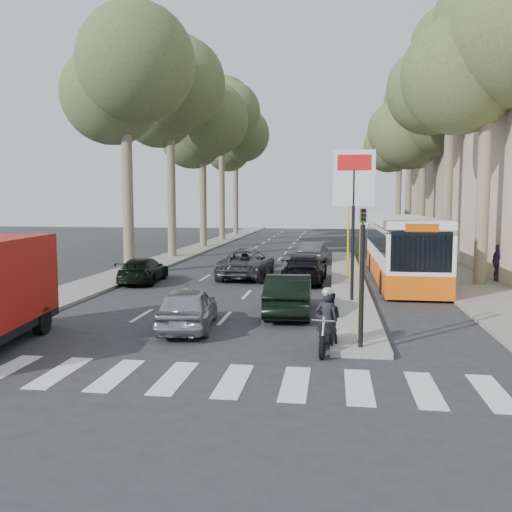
{
  "coord_description": "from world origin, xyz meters",
  "views": [
    {
      "loc": [
        2.53,
        -14.91,
        3.77
      ],
      "look_at": [
        -0.49,
        6.27,
        1.6
      ],
      "focal_mm": 38.0,
      "sensor_mm": 36.0,
      "label": 1
    }
  ],
  "objects": [
    {
      "name": "billboard",
      "position": [
        3.25,
        5.0,
        3.7
      ],
      "size": [
        1.5,
        12.1,
        5.6
      ],
      "color": "yellow",
      "rests_on": "ground"
    },
    {
      "name": "tree_r_b",
      "position": [
        9.23,
        18.11,
        11.42
      ],
      "size": [
        7.4,
        7.2,
        15.27
      ],
      "color": "#6B604C",
      "rests_on": "ground"
    },
    {
      "name": "tree_l_b",
      "position": [
        -7.97,
        20.11,
        11.07
      ],
      "size": [
        7.4,
        7.2,
        14.88
      ],
      "color": "#6B604C",
      "rests_on": "ground"
    },
    {
      "name": "pedestrian_far",
      "position": [
        7.92,
        12.94,
        0.89
      ],
      "size": [
        1.02,
        0.52,
        1.54
      ],
      "primitive_type": "imported",
      "rotation": [
        0.0,
        0.0,
        3.22
      ],
      "color": "#6A5B4F",
      "rests_on": "sidewalk_right"
    },
    {
      "name": "traffic_island",
      "position": [
        3.25,
        11.0,
        0.08
      ],
      "size": [
        1.5,
        26.0,
        0.16
      ],
      "primitive_type": "cube",
      "color": "gray",
      "rests_on": "ground"
    },
    {
      "name": "queue_car_a",
      "position": [
        -1.67,
        11.3,
        0.69
      ],
      "size": [
        2.41,
        5.0,
        1.38
      ],
      "primitive_type": "imported",
      "rotation": [
        0.0,
        0.0,
        3.12
      ],
      "color": "#474B4E",
      "rests_on": "ground"
    },
    {
      "name": "queue_car_d",
      "position": [
        1.38,
        18.48,
        0.63
      ],
      "size": [
        1.76,
        3.94,
        1.25
      ],
      "primitive_type": "imported",
      "rotation": [
        0.0,
        0.0,
        3.03
      ],
      "color": "#54575D",
      "rests_on": "ground"
    },
    {
      "name": "queue_car_c",
      "position": [
        -2.36,
        15.39,
        0.62
      ],
      "size": [
        1.75,
        3.75,
        1.24
      ],
      "primitive_type": "imported",
      "rotation": [
        0.0,
        0.0,
        3.22
      ],
      "color": "gray",
      "rests_on": "ground"
    },
    {
      "name": "tree_r_d",
      "position": [
        9.13,
        34.11,
        11.07
      ],
      "size": [
        7.4,
        7.2,
        14.88
      ],
      "color": "#6B604C",
      "rests_on": "ground"
    },
    {
      "name": "dark_hatchback",
      "position": [
        1.1,
        2.89,
        0.68
      ],
      "size": [
        1.59,
        4.2,
        1.37
      ],
      "primitive_type": "imported",
      "rotation": [
        0.0,
        0.0,
        3.18
      ],
      "color": "black",
      "rests_on": "ground"
    },
    {
      "name": "tree_l_d",
      "position": [
        -7.87,
        36.11,
        11.76
      ],
      "size": [
        7.4,
        7.2,
        15.66
      ],
      "color": "#6B604C",
      "rests_on": "ground"
    },
    {
      "name": "queue_car_b",
      "position": [
        1.27,
        10.08,
        0.67
      ],
      "size": [
        2.05,
        4.67,
        1.34
      ],
      "primitive_type": "imported",
      "rotation": [
        0.0,
        0.0,
        3.1
      ],
      "color": "black",
      "rests_on": "ground"
    },
    {
      "name": "tree_r_e",
      "position": [
        9.23,
        42.11,
        10.38
      ],
      "size": [
        7.4,
        7.2,
        14.1
      ],
      "color": "#6B604C",
      "rests_on": "ground"
    },
    {
      "name": "tree_r_a",
      "position": [
        9.13,
        10.11,
        10.38
      ],
      "size": [
        7.4,
        7.2,
        14.1
      ],
      "color": "#6B604C",
      "rests_on": "ground"
    },
    {
      "name": "motorcycle",
      "position": [
        2.43,
        -1.3,
        0.74
      ],
      "size": [
        0.76,
        1.92,
        1.64
      ],
      "rotation": [
        0.0,
        0.0,
        -0.12
      ],
      "color": "black",
      "rests_on": "ground"
    },
    {
      "name": "tree_l_c",
      "position": [
        -7.77,
        28.11,
        10.04
      ],
      "size": [
        7.4,
        7.2,
        13.71
      ],
      "color": "#6B604C",
      "rests_on": "ground"
    },
    {
      "name": "tree_r_c",
      "position": [
        9.03,
        26.11,
        9.69
      ],
      "size": [
        7.4,
        7.2,
        13.32
      ],
      "color": "#6B604C",
      "rests_on": "ground"
    },
    {
      "name": "tree_l_e",
      "position": [
        -7.97,
        44.11,
        10.73
      ],
      "size": [
        7.4,
        7.2,
        14.49
      ],
      "color": "#6B604C",
      "rests_on": "ground"
    },
    {
      "name": "tree_l_a",
      "position": [
        -7.87,
        12.11,
        10.38
      ],
      "size": [
        7.4,
        7.2,
        14.1
      ],
      "color": "#6B604C",
      "rests_on": "ground"
    },
    {
      "name": "traffic_light_island",
      "position": [
        3.25,
        -1.5,
        2.49
      ],
      "size": [
        0.16,
        0.41,
        3.6
      ],
      "color": "black",
      "rests_on": "ground"
    },
    {
      "name": "pedestrian_near",
      "position": [
        10.0,
        10.9,
        0.97
      ],
      "size": [
        0.65,
        1.07,
        1.7
      ],
      "primitive_type": "imported",
      "rotation": [
        0.0,
        0.0,
        1.74
      ],
      "color": "#40354F",
      "rests_on": "sidewalk_right"
    },
    {
      "name": "sidewalk_right",
      "position": [
        8.6,
        25.0,
        0.06
      ],
      "size": [
        3.2,
        70.0,
        0.12
      ],
      "primitive_type": "cube",
      "color": "gray",
      "rests_on": "ground"
    },
    {
      "name": "ground",
      "position": [
        0.0,
        0.0,
        0.0
      ],
      "size": [
        120.0,
        120.0,
        0.0
      ],
      "primitive_type": "plane",
      "color": "#28282B",
      "rests_on": "ground"
    },
    {
      "name": "city_bus",
      "position": [
        5.78,
        11.31,
        1.6
      ],
      "size": [
        2.58,
        11.57,
        3.05
      ],
      "rotation": [
        0.0,
        0.0,
        -0.0
      ],
      "color": "#F05D0D",
      "rests_on": "ground"
    },
    {
      "name": "median_left",
      "position": [
        -8.0,
        28.0,
        0.06
      ],
      "size": [
        2.4,
        64.0,
        0.12
      ],
      "primitive_type": "cube",
      "color": "gray",
      "rests_on": "ground"
    },
    {
      "name": "building_far",
      "position": [
        15.5,
        34.0,
        8.0
      ],
      "size": [
        11.0,
        20.0,
        16.0
      ],
      "primitive_type": "cube",
      "color": "#B7A88E",
      "rests_on": "ground"
    },
    {
      "name": "queue_car_e",
      "position": [
        -6.16,
        9.0,
        0.58
      ],
      "size": [
        1.92,
        4.12,
        1.17
      ],
      "primitive_type": "imported",
      "rotation": [
        0.0,
        0.0,
        3.21
      ],
      "color": "black",
      "rests_on": "ground"
    },
    {
      "name": "silver_hatchback",
      "position": [
        -1.69,
        0.4,
        0.64
      ],
      "size": [
        1.94,
        3.91,
        1.28
      ],
      "primitive_type": "imported",
      "rotation": [
        0.0,
        0.0,
        3.26
      ],
      "color": "#AAADB2",
      "rests_on": "ground"
    }
  ]
}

